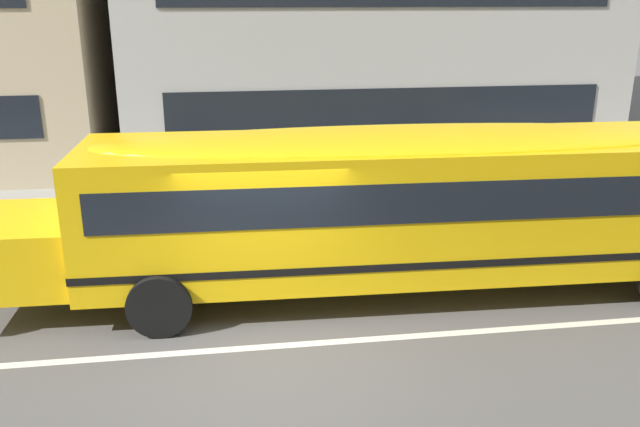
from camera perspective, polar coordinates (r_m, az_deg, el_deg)
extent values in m
plane|color=#54514F|center=(9.90, -4.44, -11.33)|extent=(400.00, 400.00, 0.00)
cube|color=gray|center=(16.92, -6.27, 1.41)|extent=(120.00, 3.00, 0.01)
cube|color=silver|center=(9.90, -4.44, -11.31)|extent=(110.00, 0.16, 0.01)
cube|color=yellow|center=(11.24, 7.67, 0.88)|extent=(10.74, 2.72, 2.14)
cube|color=yellow|center=(11.58, -23.30, -2.77)|extent=(1.61, 2.08, 1.07)
cube|color=black|center=(11.13, 7.76, 2.77)|extent=(10.11, 2.74, 0.62)
cube|color=black|center=(11.44, 7.54, -2.14)|extent=(10.77, 2.75, 0.12)
ellipsoid|color=yellow|center=(10.97, 7.91, 6.21)|extent=(10.31, 2.51, 0.35)
cylinder|color=red|center=(12.28, -9.65, 1.76)|extent=(0.44, 0.44, 0.03)
cylinder|color=black|center=(10.25, -13.60, -7.67)|extent=(0.98, 0.30, 0.97)
cylinder|color=black|center=(12.47, -12.40, -2.82)|extent=(0.98, 0.30, 0.97)
cylinder|color=black|center=(14.14, 22.41, -1.28)|extent=(0.98, 0.30, 0.97)
cube|color=black|center=(18.47, 5.92, 8.95)|extent=(12.05, 0.04, 1.10)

